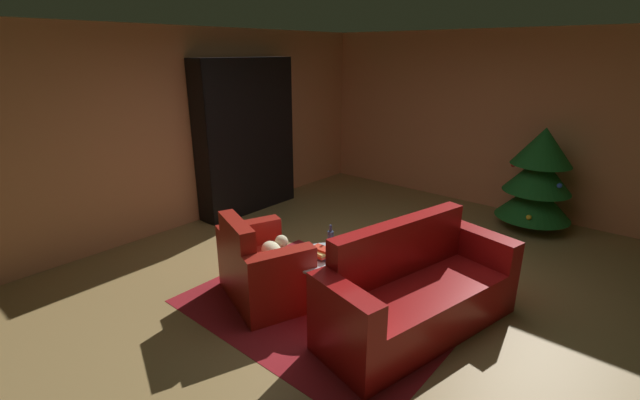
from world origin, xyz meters
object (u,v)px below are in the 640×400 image
at_px(bookshelf_unit, 252,137).
at_px(couch_red, 416,295).
at_px(armchair_red, 262,269).
at_px(bottle_on_table, 330,240).
at_px(coffee_table, 329,262).
at_px(book_stack_on_table, 322,253).
at_px(decorated_tree, 538,178).

height_order(bookshelf_unit, couch_red, bookshelf_unit).
bearing_deg(armchair_red, bottle_on_table, 51.63).
xyz_separation_m(coffee_table, book_stack_on_table, (-0.06, -0.03, 0.10)).
relative_size(bottle_on_table, decorated_tree, 0.19).
xyz_separation_m(couch_red, decorated_tree, (0.10, 3.08, 0.40)).
height_order(couch_red, book_stack_on_table, couch_red).
height_order(armchair_red, couch_red, couch_red).
xyz_separation_m(armchair_red, bottle_on_table, (0.42, 0.53, 0.26)).
height_order(book_stack_on_table, bottle_on_table, bottle_on_table).
distance_m(coffee_table, bottle_on_table, 0.24).
distance_m(couch_red, decorated_tree, 3.11).
xyz_separation_m(bookshelf_unit, bottle_on_table, (2.49, -1.18, -0.54)).
height_order(armchair_red, decorated_tree, decorated_tree).
bearing_deg(couch_red, coffee_table, -168.39).
bearing_deg(decorated_tree, couch_red, -91.82).
bearing_deg(bookshelf_unit, couch_red, -18.64).
bearing_deg(bookshelf_unit, bottle_on_table, -25.33).
xyz_separation_m(coffee_table, bottle_on_table, (-0.11, 0.16, 0.15)).
xyz_separation_m(bookshelf_unit, couch_red, (3.44, -1.16, -0.79)).
bearing_deg(coffee_table, bookshelf_unit, 152.80).
relative_size(couch_red, decorated_tree, 1.43).
distance_m(coffee_table, book_stack_on_table, 0.12).
xyz_separation_m(couch_red, coffee_table, (-0.85, -0.17, 0.10)).
xyz_separation_m(bookshelf_unit, coffee_table, (2.60, -1.33, -0.69)).
bearing_deg(bottle_on_table, couch_red, 0.93).
distance_m(bookshelf_unit, coffee_table, 3.00).
xyz_separation_m(bottle_on_table, decorated_tree, (1.06, 3.10, 0.15)).
bearing_deg(bottle_on_table, decorated_tree, 71.21).
bearing_deg(book_stack_on_table, bookshelf_unit, 151.68).
bearing_deg(bookshelf_unit, coffee_table, -27.20).
distance_m(coffee_table, decorated_tree, 3.41).
distance_m(bookshelf_unit, armchair_red, 2.80).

